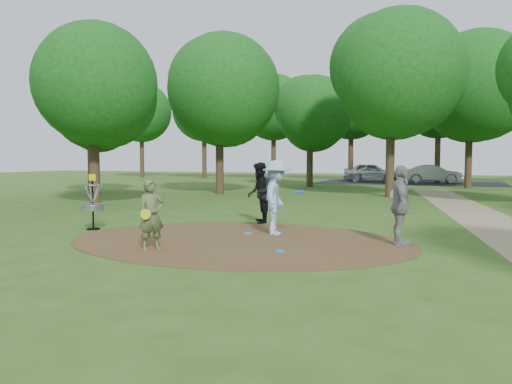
% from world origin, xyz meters
% --- Properties ---
extents(ground, '(100.00, 100.00, 0.00)m').
position_xyz_m(ground, '(0.00, 0.00, 0.00)').
color(ground, '#2D5119').
rests_on(ground, ground).
extents(dirt_clearing, '(8.40, 8.40, 0.02)m').
position_xyz_m(dirt_clearing, '(0.00, 0.00, 0.01)').
color(dirt_clearing, '#47301C').
rests_on(dirt_clearing, ground).
extents(parking_lot, '(14.00, 8.00, 0.01)m').
position_xyz_m(parking_lot, '(2.00, 30.00, 0.00)').
color(parking_lot, black).
rests_on(parking_lot, ground).
extents(player_observer_with_disc, '(0.64, 0.66, 1.53)m').
position_xyz_m(player_observer_with_disc, '(-1.27, -1.80, 0.77)').
color(player_observer_with_disc, '#505E36').
rests_on(player_observer_with_disc, ground).
extents(player_throwing_with_disc, '(1.21, 1.35, 1.94)m').
position_xyz_m(player_throwing_with_disc, '(0.56, 1.21, 0.97)').
color(player_throwing_with_disc, '#91B8D8').
rests_on(player_throwing_with_disc, ground).
extents(player_walking_with_disc, '(0.99, 1.10, 1.86)m').
position_xyz_m(player_walking_with_disc, '(-0.63, 3.14, 0.93)').
color(player_walking_with_disc, black).
rests_on(player_walking_with_disc, ground).
extents(player_waiting_with_disc, '(0.68, 1.15, 1.83)m').
position_xyz_m(player_waiting_with_disc, '(3.69, 0.71, 0.92)').
color(player_waiting_with_disc, gray).
rests_on(player_waiting_with_disc, ground).
extents(disc_ground_cyan, '(0.22, 0.22, 0.02)m').
position_xyz_m(disc_ground_cyan, '(-0.14, 0.99, 0.03)').
color(disc_ground_cyan, '#18A7C2').
rests_on(disc_ground_cyan, dirt_clearing).
extents(disc_ground_blue, '(0.22, 0.22, 0.02)m').
position_xyz_m(disc_ground_blue, '(1.41, -1.05, 0.03)').
color(disc_ground_blue, '#0C84D8').
rests_on(disc_ground_blue, dirt_clearing).
extents(car_left, '(4.64, 2.16, 1.54)m').
position_xyz_m(car_left, '(-0.98, 30.39, 0.77)').
color(car_left, '#ADB0B5').
rests_on(car_left, ground).
extents(car_right, '(4.47, 2.03, 1.42)m').
position_xyz_m(car_right, '(3.73, 30.24, 0.71)').
color(car_right, '#929399').
rests_on(car_right, ground).
extents(disc_golf_basket, '(0.63, 0.63, 1.54)m').
position_xyz_m(disc_golf_basket, '(-4.50, 0.30, 0.87)').
color(disc_golf_basket, black).
rests_on(disc_golf_basket, ground).
extents(tree_ring, '(36.66, 45.64, 9.82)m').
position_xyz_m(tree_ring, '(1.66, 11.36, 5.32)').
color(tree_ring, '#332316').
rests_on(tree_ring, ground).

